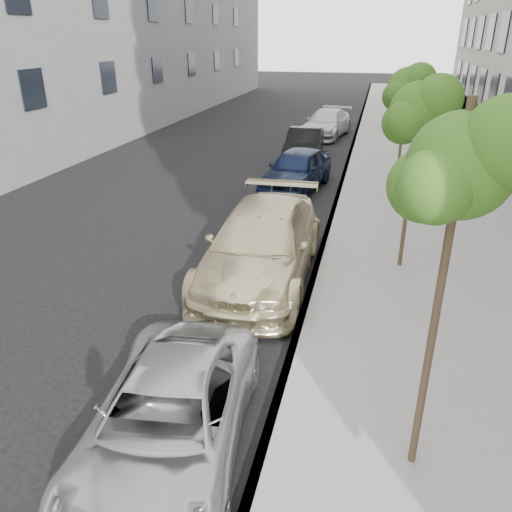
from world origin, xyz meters
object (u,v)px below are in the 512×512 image
(tree_mid, at_px, (420,111))
(sedan_rear, at_px, (326,123))
(sedan_blue, at_px, (297,170))
(minivan, at_px, (168,420))
(tree_far, at_px, (408,88))
(suv, at_px, (262,244))
(tree_near, at_px, (463,167))
(sedan_black, at_px, (304,144))

(tree_mid, bearing_deg, sedan_rear, 102.04)
(sedan_blue, distance_m, sedan_rear, 11.17)
(minivan, distance_m, sedan_rear, 24.68)
(tree_mid, relative_size, tree_far, 1.02)
(minivan, height_order, suv, suv)
(tree_mid, distance_m, sedan_blue, 8.08)
(sedan_rear, bearing_deg, sedan_blue, -80.89)
(tree_far, bearing_deg, sedan_blue, -179.42)
(tree_far, distance_m, suv, 8.90)
(suv, bearing_deg, sedan_rear, 90.27)
(minivan, relative_size, sedan_blue, 0.99)
(sedan_blue, bearing_deg, tree_near, -64.84)
(tree_far, xyz_separation_m, sedan_blue, (-3.71, -0.04, -3.02))
(tree_mid, relative_size, suv, 0.77)
(tree_far, relative_size, suv, 0.76)
(tree_far, xyz_separation_m, minivan, (-3.33, -13.54, -3.17))
(tree_near, height_order, tree_mid, tree_near)
(minivan, distance_m, sedan_black, 18.58)
(tree_far, bearing_deg, suv, -113.33)
(minivan, bearing_deg, tree_near, 3.02)
(suv, distance_m, sedan_rear, 18.85)
(sedan_rear, bearing_deg, suv, -79.81)
(sedan_rear, bearing_deg, tree_near, -72.27)
(sedan_rear, bearing_deg, tree_far, -62.46)
(minivan, bearing_deg, suv, 83.75)
(tree_far, distance_m, minivan, 14.30)
(tree_near, distance_m, tree_far, 13.01)
(sedan_black, bearing_deg, sedan_blue, -86.58)
(tree_near, relative_size, tree_mid, 1.05)
(tree_near, relative_size, sedan_rear, 0.93)
(tree_mid, bearing_deg, tree_near, -90.00)
(minivan, xyz_separation_m, suv, (0.00, 5.83, 0.24))
(suv, bearing_deg, minivan, -91.05)
(suv, height_order, sedan_black, suv)
(tree_far, height_order, sedan_black, tree_far)
(suv, height_order, sedan_rear, suv)
(minivan, xyz_separation_m, sedan_black, (-0.83, 18.56, 0.09))
(tree_mid, height_order, minivan, tree_mid)
(tree_mid, xyz_separation_m, tree_far, (0.00, 6.50, -0.10))
(tree_near, xyz_separation_m, tree_far, (0.00, 13.00, -0.40))
(sedan_black, height_order, sedan_rear, sedan_rear)
(sedan_black, bearing_deg, tree_far, -51.96)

